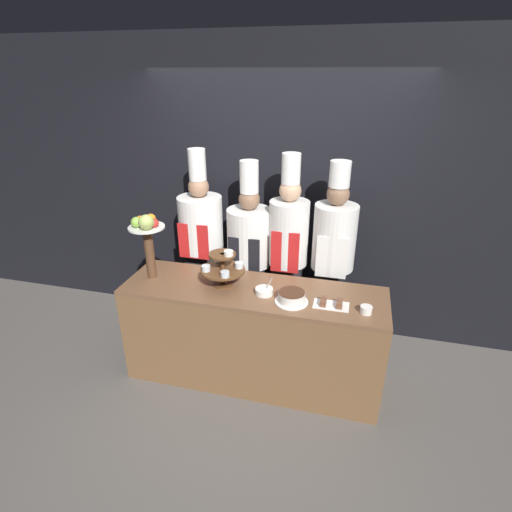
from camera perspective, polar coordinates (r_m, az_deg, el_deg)
The scene contains 13 objects.
ground_plane at distance 3.50m, azimuth -1.78°, elevation -19.81°, with size 14.00×14.00×0.00m, color #5B5651.
wall_back at distance 3.89m, azimuth 3.28°, elevation 8.94°, with size 10.00×0.06×2.80m.
buffet_counter at distance 3.45m, azimuth -0.42°, elevation -11.12°, with size 2.12×0.62×0.88m.
tiered_stand at distance 3.21m, azimuth -4.74°, elevation -1.64°, with size 0.36×0.36×0.32m.
fruit_pedestal at distance 3.34m, azimuth -15.31°, elevation 3.10°, with size 0.29×0.29×0.58m.
cake_round at distance 3.03m, azimuth 5.11°, elevation -5.89°, with size 0.25×0.25×0.09m.
cup_white at distance 3.01m, azimuth 15.45°, elevation -7.41°, with size 0.09×0.09×0.06m.
cake_square_tray at distance 3.04m, azimuth 10.70°, elevation -6.69°, with size 0.26×0.14×0.05m.
serving_bowl_near at distance 3.14m, azimuth 1.17°, elevation -5.04°, with size 0.14×0.14×0.15m.
chef_left at distance 3.86m, azimuth -7.75°, elevation 2.00°, with size 0.41×0.41×1.86m.
chef_center_left at distance 3.74m, azimuth -0.92°, elevation 0.60°, with size 0.41×0.41×1.78m.
chef_center_right at distance 3.63m, azimuth 4.61°, elevation 1.12°, with size 0.35×0.35×1.86m.
chef_right at distance 3.60m, azimuth 10.93°, elevation 0.30°, with size 0.37×0.37×1.81m.
Camera 1 is at (0.72, -2.39, 2.46)m, focal length 28.00 mm.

